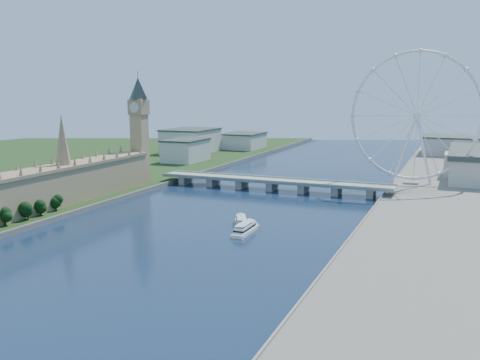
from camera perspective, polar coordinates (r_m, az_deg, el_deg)
The scene contains 9 objects.
ground at distance 242.30m, azimuth -21.10°, elevation -13.07°, with size 2000.00×2000.00×0.00m, color #1A354A.
parliament_range at distance 442.53m, azimuth -18.20°, elevation -0.34°, with size 24.00×200.00×70.00m.
big_ben at distance 523.59m, azimuth -10.73°, elevation 6.71°, with size 20.02×20.02×110.00m.
westminster_bridge at distance 493.41m, azimuth 3.47°, elevation -0.31°, with size 220.00×22.00×9.50m.
london_eye at distance 516.82m, azimuth 18.36°, elevation 6.47°, with size 113.60×39.12×124.30m.
county_hall at distance 596.93m, azimuth 23.84°, elevation -0.04°, with size 54.00×144.00×35.00m, color beige, non-canonical shape.
city_skyline at distance 733.34m, azimuth 13.07°, elevation 3.49°, with size 505.00×280.00×32.00m.
tour_boat_near at distance 362.56m, azimuth 0.16°, elevation -4.95°, with size 7.91×30.91×6.84m, color silver, non-canonical shape.
tour_boat_far at distance 344.81m, azimuth 0.51°, elevation -5.71°, with size 8.35×32.55×7.22m, color white, non-canonical shape.
Camera 1 is at (158.17, -159.82, 90.27)m, focal length 40.00 mm.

